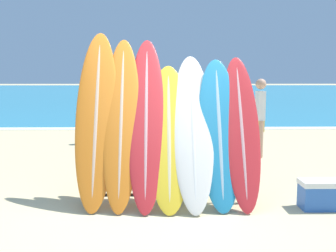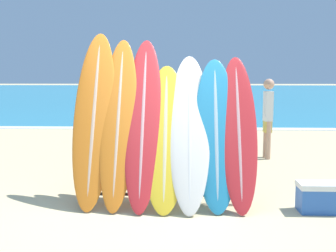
% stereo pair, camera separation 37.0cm
% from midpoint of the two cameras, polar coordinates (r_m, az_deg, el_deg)
% --- Properties ---
extents(ground_plane, '(160.00, 160.00, 0.00)m').
position_cam_midpoint_polar(ground_plane, '(5.07, -3.48, -13.01)').
color(ground_plane, beige).
extents(ocean_water, '(120.00, 60.00, 0.01)m').
position_cam_midpoint_polar(ocean_water, '(42.34, -1.40, 4.94)').
color(ocean_water, teal).
rests_on(ocean_water, ground_plane).
extents(surfboard_rack, '(2.34, 0.04, 0.96)m').
position_cam_midpoint_polar(surfboard_rack, '(5.42, -1.80, -5.98)').
color(surfboard_rack, '#28282D').
rests_on(surfboard_rack, ground_plane).
extents(surfboard_slot_0, '(0.57, 1.16, 2.40)m').
position_cam_midpoint_polar(surfboard_slot_0, '(5.50, -12.26, 1.28)').
color(surfboard_slot_0, orange).
rests_on(surfboard_slot_0, ground_plane).
extents(surfboard_slot_1, '(0.51, 1.21, 2.30)m').
position_cam_midpoint_polar(surfboard_slot_1, '(5.43, -8.73, 0.80)').
color(surfboard_slot_1, orange).
rests_on(surfboard_slot_1, ground_plane).
extents(surfboard_slot_2, '(0.51, 1.32, 2.30)m').
position_cam_midpoint_polar(surfboard_slot_2, '(5.41, -5.15, 0.83)').
color(surfboard_slot_2, red).
rests_on(surfboard_slot_2, ground_plane).
extents(surfboard_slot_3, '(0.59, 1.11, 1.92)m').
position_cam_midpoint_polar(surfboard_slot_3, '(5.32, -1.85, -1.36)').
color(surfboard_slot_3, yellow).
rests_on(surfboard_slot_3, ground_plane).
extents(surfboard_slot_4, '(0.56, 1.25, 2.06)m').
position_cam_midpoint_polar(surfboard_slot_4, '(5.35, 1.66, -0.51)').
color(surfboard_slot_4, silver).
rests_on(surfboard_slot_4, ground_plane).
extents(surfboard_slot_5, '(0.58, 1.04, 2.01)m').
position_cam_midpoint_polar(surfboard_slot_5, '(5.37, 5.51, -0.81)').
color(surfboard_slot_5, teal).
rests_on(surfboard_slot_5, ground_plane).
extents(surfboard_slot_6, '(0.49, 1.10, 2.04)m').
position_cam_midpoint_polar(surfboard_slot_6, '(5.41, 8.69, -0.61)').
color(surfboard_slot_6, red).
rests_on(surfboard_slot_6, ground_plane).
extents(person_near_water, '(0.23, 0.29, 1.70)m').
position_cam_midpoint_polar(person_near_water, '(8.63, 12.01, 1.61)').
color(person_near_water, tan).
rests_on(person_near_water, ground_plane).
extents(person_mid_beach, '(0.31, 0.28, 1.82)m').
position_cam_midpoint_polar(person_mid_beach, '(9.91, 3.85, 2.87)').
color(person_mid_beach, beige).
rests_on(person_mid_beach, ground_plane).
extents(person_far_left, '(0.29, 0.25, 1.71)m').
position_cam_midpoint_polar(person_far_left, '(10.37, -9.64, 2.63)').
color(person_far_left, beige).
rests_on(person_far_left, ground_plane).
extents(cooler_box, '(0.59, 0.32, 0.39)m').
position_cam_midpoint_polar(cooler_box, '(5.61, 19.71, -9.33)').
color(cooler_box, '#2D60B7').
rests_on(cooler_box, ground_plane).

